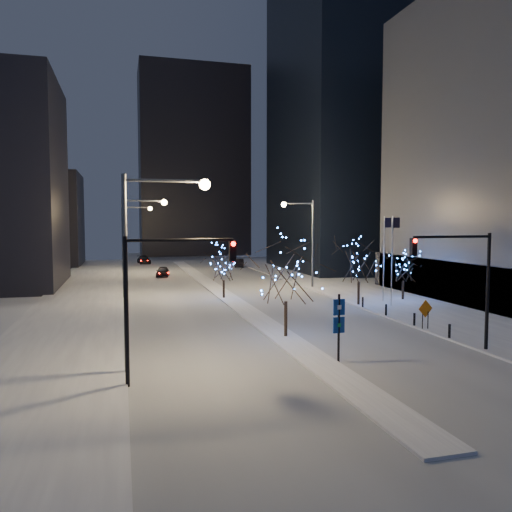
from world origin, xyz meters
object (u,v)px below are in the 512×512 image
object	(u,v)px
street_lamp_east	(305,232)
traffic_signal_west	(161,284)
holiday_tree_median_near	(286,270)
holiday_tree_plaza_near	(359,262)
wayfinding_sign	(339,321)
construction_sign	(425,311)
traffic_signal_east	(466,272)
holiday_tree_plaza_far	(403,267)
car_far	(144,260)
street_lamp_w_mid	(134,233)
street_lamp_w_near	(147,245)
holiday_tree_median_far	(224,264)
street_lamp_w_far	(130,229)
car_near	(163,272)
car_mid	(239,263)

from	to	relation	value
street_lamp_east	traffic_signal_west	bearing A→B (deg)	-121.69
holiday_tree_median_near	holiday_tree_plaza_near	size ratio (longest dim) A/B	1.21
holiday_tree_median_near	traffic_signal_west	bearing A→B (deg)	-139.76
traffic_signal_west	wayfinding_sign	size ratio (longest dim) A/B	1.85
holiday_tree_plaza_near	construction_sign	bearing A→B (deg)	-91.08
traffic_signal_east	holiday_tree_plaza_near	bearing A→B (deg)	84.57
holiday_tree_plaza_far	wayfinding_sign	bearing A→B (deg)	-129.70
car_far	construction_sign	distance (m)	64.06
street_lamp_w_mid	street_lamp_east	world-z (taller)	same
construction_sign	street_lamp_w_near	bearing A→B (deg)	-176.25
street_lamp_w_mid	street_lamp_east	distance (m)	19.26
holiday_tree_median_far	holiday_tree_plaza_far	size ratio (longest dim) A/B	1.11
holiday_tree_plaza_near	holiday_tree_plaza_far	xyz separation A→B (m)	(5.52, 1.61, -0.71)
holiday_tree_median_near	construction_sign	bearing A→B (deg)	-2.55
street_lamp_w_far	car_near	size ratio (longest dim) A/B	2.44
car_mid	traffic_signal_east	bearing A→B (deg)	99.96
street_lamp_w_mid	holiday_tree_median_far	xyz separation A→B (m)	(8.44, -2.43, -3.00)
construction_sign	car_mid	bearing A→B (deg)	81.38
street_lamp_w_near	street_lamp_w_mid	world-z (taller)	same
traffic_signal_west	car_far	xyz separation A→B (m)	(2.11, 68.68, -4.07)
street_lamp_east	street_lamp_w_far	bearing A→B (deg)	130.85
traffic_signal_east	holiday_tree_plaza_near	xyz separation A→B (m)	(1.56, 16.42, -0.77)
street_lamp_w_mid	car_mid	bearing A→B (deg)	60.11
car_near	holiday_tree_plaza_far	xyz separation A→B (m)	(20.76, -27.40, 2.58)
street_lamp_w_far	holiday_tree_median_near	xyz separation A→B (m)	(9.09, -44.73, -2.01)
street_lamp_w_mid	holiday_tree_median_near	distance (m)	21.82
street_lamp_w_near	street_lamp_east	size ratio (longest dim) A/B	1.00
street_lamp_w_far	holiday_tree_plaza_near	bearing A→B (deg)	-60.66
holiday_tree_plaza_near	car_mid	bearing A→B (deg)	92.40
traffic_signal_west	car_near	world-z (taller)	traffic_signal_west
car_far	street_lamp_east	bearing A→B (deg)	-73.92
holiday_tree_median_far	holiday_tree_plaza_far	bearing A→B (deg)	-18.57
car_near	holiday_tree_median_near	bearing A→B (deg)	-73.75
car_near	construction_sign	bearing A→B (deg)	-60.08
car_near	holiday_tree_plaza_near	world-z (taller)	holiday_tree_plaza_near
street_lamp_east	construction_sign	size ratio (longest dim) A/B	4.88
wayfinding_sign	holiday_tree_plaza_far	bearing A→B (deg)	44.53
street_lamp_east	car_near	bearing A→B (deg)	132.06
street_lamp_w_far	car_far	bearing A→B (deg)	81.10
construction_sign	traffic_signal_west	bearing A→B (deg)	-170.31
car_near	car_far	size ratio (longest dim) A/B	0.86
holiday_tree_median_near	construction_sign	distance (m)	10.62
street_lamp_w_near	car_mid	world-z (taller)	street_lamp_w_near
street_lamp_w_near	construction_sign	bearing A→B (deg)	14.05
car_mid	holiday_tree_plaza_near	xyz separation A→B (m)	(1.70, -40.45, 3.30)
street_lamp_w_mid	car_near	bearing A→B (deg)	77.79
car_near	car_mid	xyz separation A→B (m)	(13.54, 11.44, -0.01)
car_mid	holiday_tree_median_near	distance (m)	51.47
street_lamp_w_near	car_near	size ratio (longest dim) A/B	2.44
car_near	construction_sign	world-z (taller)	construction_sign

